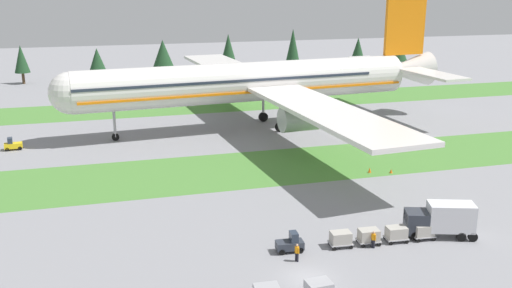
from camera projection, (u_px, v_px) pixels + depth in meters
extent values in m
plane|color=gray|center=(308.00, 278.00, 49.60)|extent=(400.00, 400.00, 0.00)
cube|color=#4C8438|center=(229.00, 170.00, 78.00)|extent=(320.00, 15.71, 0.01)
cube|color=#4C8438|center=(182.00, 106.00, 118.25)|extent=(320.00, 15.71, 0.01)
cylinder|color=silver|center=(247.00, 82.00, 97.99)|extent=(58.50, 11.56, 6.74)
sphere|color=silver|center=(70.00, 93.00, 88.30)|extent=(6.61, 6.61, 6.61)
cone|color=silver|center=(405.00, 70.00, 108.48)|extent=(10.42, 7.21, 6.41)
cube|color=orange|center=(247.00, 89.00, 98.31)|extent=(57.09, 11.58, 0.36)
cube|color=#283342|center=(227.00, 78.00, 96.57)|extent=(51.44, 11.04, 0.44)
cube|color=silver|center=(326.00, 112.00, 78.71)|extent=(12.43, 39.63, 0.61)
cylinder|color=#A3A3A8|center=(299.00, 119.00, 84.14)|extent=(5.96, 4.17, 3.71)
cube|color=silver|center=(227.00, 67.00, 119.99)|extent=(12.43, 39.63, 0.61)
cylinder|color=#A3A3A8|center=(229.00, 82.00, 114.85)|extent=(5.96, 4.17, 3.71)
cube|color=silver|center=(432.00, 74.00, 99.88)|extent=(6.32, 14.56, 0.42)
cube|color=silver|center=(376.00, 61.00, 116.33)|extent=(6.32, 14.56, 0.42)
cube|color=orange|center=(405.00, 24.00, 105.89)|extent=(8.33, 1.42, 11.46)
cylinder|color=#A3A3A8|center=(114.00, 117.00, 91.61)|extent=(0.44, 0.44, 6.65)
cylinder|color=black|center=(115.00, 137.00, 92.52)|extent=(1.23, 0.52, 1.20)
cylinder|color=#A3A3A8|center=(280.00, 109.00, 97.00)|extent=(0.44, 0.44, 6.40)
cylinder|color=black|center=(280.00, 127.00, 97.87)|extent=(1.74, 0.73, 1.70)
cylinder|color=#A3A3A8|center=(263.00, 100.00, 104.30)|extent=(0.44, 0.44, 6.40)
cylinder|color=black|center=(263.00, 117.00, 105.17)|extent=(1.74, 0.73, 1.70)
cube|color=#2D333D|center=(290.00, 245.00, 54.29)|extent=(2.68, 1.47, 0.77)
cube|color=#283342|center=(294.00, 237.00, 54.14)|extent=(0.77, 1.14, 0.90)
cylinder|color=black|center=(282.00, 252.00, 53.70)|extent=(0.61, 0.24, 0.60)
cylinder|color=black|center=(279.00, 247.00, 54.73)|extent=(0.61, 0.24, 0.60)
cylinder|color=black|center=(300.00, 250.00, 54.05)|extent=(0.61, 0.24, 0.60)
cylinder|color=black|center=(297.00, 245.00, 55.09)|extent=(0.61, 0.24, 0.60)
cube|color=#A3A3A8|center=(340.00, 243.00, 55.36)|extent=(2.29, 1.64, 0.10)
cube|color=#ADA89E|center=(341.00, 237.00, 55.20)|extent=(2.02, 1.44, 1.10)
cylinder|color=black|center=(334.00, 249.00, 54.60)|extent=(0.41, 0.15, 0.40)
cylinder|color=black|center=(330.00, 243.00, 55.90)|extent=(0.41, 0.15, 0.40)
cylinder|color=black|center=(351.00, 247.00, 54.93)|extent=(0.41, 0.15, 0.40)
cylinder|color=black|center=(346.00, 241.00, 56.23)|extent=(0.41, 0.15, 0.40)
cube|color=#A3A3A8|center=(368.00, 240.00, 55.93)|extent=(2.29, 1.64, 0.10)
cube|color=#ADA89E|center=(369.00, 235.00, 55.77)|extent=(2.02, 1.44, 1.10)
cylinder|color=black|center=(363.00, 246.00, 55.17)|extent=(0.41, 0.15, 0.40)
cylinder|color=black|center=(358.00, 240.00, 56.47)|extent=(0.41, 0.15, 0.40)
cylinder|color=black|center=(379.00, 244.00, 55.50)|extent=(0.41, 0.15, 0.40)
cylinder|color=black|center=(374.00, 238.00, 56.80)|extent=(0.41, 0.15, 0.40)
cube|color=#A3A3A8|center=(396.00, 238.00, 56.50)|extent=(2.29, 1.64, 0.10)
cube|color=#ADA89E|center=(396.00, 232.00, 56.33)|extent=(2.02, 1.44, 1.10)
cylinder|color=black|center=(391.00, 243.00, 55.74)|extent=(0.41, 0.15, 0.40)
cylinder|color=black|center=(385.00, 237.00, 57.04)|extent=(0.41, 0.15, 0.40)
cylinder|color=black|center=(407.00, 242.00, 56.06)|extent=(0.41, 0.15, 0.40)
cylinder|color=black|center=(401.00, 236.00, 57.36)|extent=(0.41, 0.15, 0.40)
cube|color=#A3A3A8|center=(423.00, 235.00, 57.06)|extent=(2.29, 1.64, 0.10)
cube|color=#ADA89E|center=(423.00, 230.00, 56.90)|extent=(2.02, 1.44, 1.10)
cylinder|color=black|center=(418.00, 241.00, 56.30)|extent=(0.41, 0.15, 0.40)
cylinder|color=black|center=(412.00, 235.00, 57.60)|extent=(0.41, 0.15, 0.40)
cylinder|color=black|center=(434.00, 239.00, 56.63)|extent=(0.41, 0.15, 0.40)
cylinder|color=black|center=(427.00, 233.00, 57.93)|extent=(0.41, 0.15, 0.40)
cube|color=#2D333D|center=(416.00, 222.00, 57.38)|extent=(2.81, 2.88, 2.20)
cube|color=#283342|center=(406.00, 217.00, 57.31)|extent=(0.73, 1.99, 0.97)
cube|color=silver|center=(451.00, 217.00, 57.05)|extent=(5.00, 3.61, 2.80)
cylinder|color=black|center=(416.00, 236.00, 56.73)|extent=(1.01, 0.59, 0.96)
cylinder|color=black|center=(411.00, 227.00, 58.65)|extent=(1.01, 0.59, 0.96)
cylinder|color=black|center=(461.00, 237.00, 56.51)|extent=(1.01, 0.59, 0.96)
cylinder|color=black|center=(455.00, 228.00, 58.43)|extent=(1.01, 0.59, 0.96)
cylinder|color=black|center=(473.00, 237.00, 56.45)|extent=(1.01, 0.59, 0.96)
cylinder|color=black|center=(467.00, 229.00, 58.38)|extent=(1.01, 0.59, 0.96)
cube|color=yellow|center=(13.00, 145.00, 87.38)|extent=(2.70, 1.51, 0.77)
cube|color=#283342|center=(10.00, 140.00, 87.02)|extent=(0.79, 1.15, 0.90)
cylinder|color=black|center=(20.00, 146.00, 88.29)|extent=(0.61, 0.25, 0.60)
cylinder|color=black|center=(20.00, 148.00, 87.29)|extent=(0.61, 0.25, 0.60)
cylinder|color=black|center=(7.00, 148.00, 87.68)|extent=(0.61, 0.25, 0.60)
cylinder|color=black|center=(7.00, 149.00, 86.69)|extent=(0.61, 0.25, 0.60)
cylinder|color=black|center=(374.00, 244.00, 55.06)|extent=(0.18, 0.18, 0.85)
cylinder|color=black|center=(372.00, 243.00, 55.23)|extent=(0.18, 0.18, 0.85)
cylinder|color=orange|center=(374.00, 237.00, 54.94)|extent=(0.36, 0.36, 0.62)
sphere|color=tan|center=(374.00, 232.00, 54.82)|extent=(0.24, 0.24, 0.24)
cylinder|color=orange|center=(375.00, 238.00, 54.78)|extent=(0.10, 0.10, 0.58)
cylinder|color=orange|center=(372.00, 236.00, 55.12)|extent=(0.10, 0.10, 0.58)
cylinder|color=black|center=(298.00, 257.00, 52.39)|extent=(0.18, 0.18, 0.85)
cylinder|color=black|center=(296.00, 257.00, 52.55)|extent=(0.18, 0.18, 0.85)
cylinder|color=orange|center=(297.00, 250.00, 52.27)|extent=(0.36, 0.36, 0.62)
sphere|color=tan|center=(297.00, 245.00, 52.14)|extent=(0.24, 0.24, 0.24)
cylinder|color=orange|center=(299.00, 251.00, 52.11)|extent=(0.10, 0.10, 0.58)
cylinder|color=orange|center=(295.00, 249.00, 52.45)|extent=(0.10, 0.10, 0.58)
cone|color=orange|center=(391.00, 171.00, 76.85)|extent=(0.44, 0.44, 0.55)
cone|color=orange|center=(370.00, 170.00, 77.00)|extent=(0.44, 0.44, 0.69)
cylinder|color=#4C3823|center=(23.00, 78.00, 144.15)|extent=(0.70, 0.70, 2.85)
cone|color=#1E4223|center=(21.00, 59.00, 142.82)|extent=(3.78, 3.78, 6.89)
cylinder|color=#4C3823|center=(99.00, 77.00, 145.48)|extent=(0.70, 0.70, 2.83)
cone|color=#1E4223|center=(97.00, 60.00, 144.28)|extent=(4.40, 4.40, 6.00)
cylinder|color=#4C3823|center=(164.00, 76.00, 148.73)|extent=(0.70, 0.70, 2.62)
cone|color=#1E4223|center=(163.00, 55.00, 147.29)|extent=(6.14, 6.14, 7.96)
cylinder|color=#4C3823|center=(229.00, 72.00, 154.31)|extent=(0.70, 0.70, 2.99)
cone|color=#1E4223|center=(228.00, 50.00, 152.73)|extent=(4.57, 4.57, 8.58)
cylinder|color=#4C3823|center=(292.00, 68.00, 158.20)|extent=(0.70, 0.70, 3.65)
cone|color=#1E4223|center=(293.00, 45.00, 156.48)|extent=(3.76, 3.76, 8.96)
cylinder|color=#4C3823|center=(357.00, 66.00, 162.61)|extent=(0.70, 0.70, 3.62)
cone|color=#1E4223|center=(358.00, 49.00, 161.27)|extent=(3.73, 3.73, 6.19)
cylinder|color=#4C3823|center=(399.00, 65.00, 168.20)|extent=(0.70, 0.70, 2.52)
cone|color=#1E4223|center=(399.00, 51.00, 167.10)|extent=(4.82, 4.82, 5.54)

